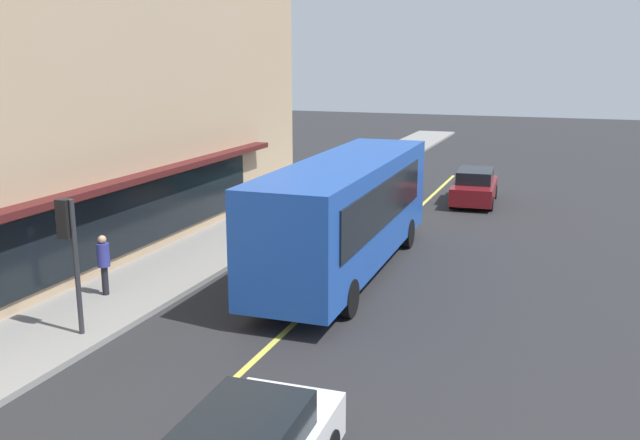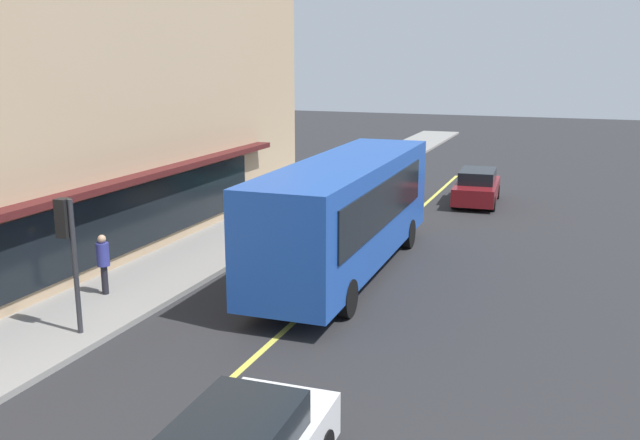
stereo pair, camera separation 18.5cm
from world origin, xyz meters
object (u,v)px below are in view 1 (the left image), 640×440
at_px(traffic_light, 68,234).
at_px(pedestrian_at_corner, 104,259).
at_px(bus, 347,210).
at_px(car_maroon, 475,187).
at_px(car_teal, 368,186).

height_order(traffic_light, pedestrian_at_corner, traffic_light).
bearing_deg(traffic_light, pedestrian_at_corner, 22.54).
bearing_deg(bus, car_maroon, -10.39).
distance_m(car_teal, pedestrian_at_corner, 15.46).
height_order(bus, pedestrian_at_corner, bus).
xyz_separation_m(traffic_light, pedestrian_at_corner, (2.48, 1.03, -1.39)).
distance_m(car_maroon, car_teal, 4.80).
height_order(car_maroon, car_teal, same).
relative_size(traffic_light, car_teal, 0.73).
height_order(car_maroon, pedestrian_at_corner, pedestrian_at_corner).
xyz_separation_m(bus, traffic_light, (-7.08, 4.39, 0.55)).
bearing_deg(car_maroon, traffic_light, 160.92).
distance_m(car_maroon, pedestrian_at_corner, 18.19).
relative_size(traffic_light, pedestrian_at_corner, 1.92).
relative_size(car_teal, pedestrian_at_corner, 2.62).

